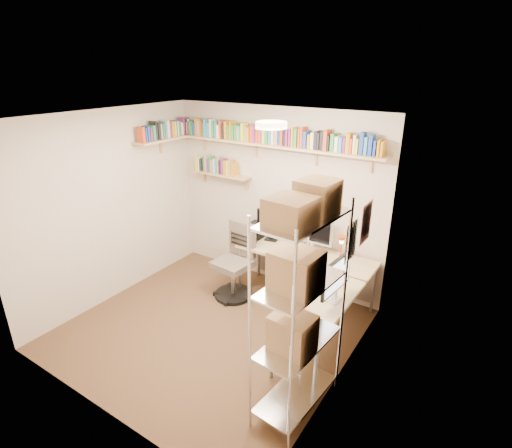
# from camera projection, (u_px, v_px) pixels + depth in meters

# --- Properties ---
(ground) EXTENTS (3.20, 3.20, 0.00)m
(ground) POSITION_uv_depth(u_px,v_px,m) (211.00, 329.00, 4.85)
(ground) COLOR #4F3A21
(ground) RESTS_ON ground
(room_shell) EXTENTS (3.24, 3.04, 2.52)m
(room_shell) POSITION_uv_depth(u_px,v_px,m) (205.00, 209.00, 4.27)
(room_shell) COLOR #C5B1A0
(room_shell) RESTS_ON ground
(wall_shelves) EXTENTS (3.12, 1.09, 0.80)m
(wall_shelves) POSITION_uv_depth(u_px,v_px,m) (241.00, 142.00, 5.33)
(wall_shelves) COLOR tan
(wall_shelves) RESTS_ON ground
(corner_desk) EXTENTS (1.89, 1.81, 1.23)m
(corner_desk) POSITION_uv_depth(u_px,v_px,m) (300.00, 261.00, 4.98)
(corner_desk) COLOR tan
(corner_desk) RESTS_ON ground
(office_chair) EXTENTS (0.54, 0.55, 1.04)m
(office_chair) POSITION_uv_depth(u_px,v_px,m) (236.00, 266.00, 5.42)
(office_chair) COLOR black
(office_chair) RESTS_ON ground
(wire_rack) EXTENTS (0.50, 0.90, 2.16)m
(wire_rack) POSITION_uv_depth(u_px,v_px,m) (298.00, 277.00, 3.19)
(wire_rack) COLOR silver
(wire_rack) RESTS_ON ground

